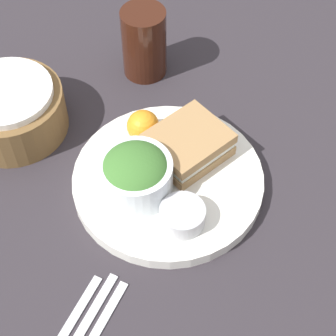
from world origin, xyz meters
TOP-DOWN VIEW (x-y plane):
  - ground_plane at (0.00, 0.00)m, footprint 4.00×4.00m
  - plate at (0.00, 0.00)m, footprint 0.29×0.29m
  - sandwich at (0.05, 0.01)m, footprint 0.12×0.11m
  - salad_bowl at (-0.05, 0.02)m, footprint 0.11×0.11m
  - dressing_cup at (-0.04, -0.07)m, footprint 0.06×0.06m
  - orange_wedge at (0.03, 0.08)m, footprint 0.05×0.05m
  - drink_glass at (0.15, 0.21)m, footprint 0.08×0.08m
  - bread_basket at (-0.09, 0.26)m, footprint 0.18×0.18m
  - fork at (-0.24, -0.10)m, footprint 0.16×0.06m
  - knife at (-0.24, -0.08)m, footprint 0.16×0.06m
  - spoon at (-0.25, -0.06)m, footprint 0.14×0.06m

SIDE VIEW (x-z plane):
  - ground_plane at x=0.00m, z-range 0.00..0.00m
  - fork at x=-0.24m, z-range 0.00..0.01m
  - knife at x=-0.24m, z-range 0.00..0.01m
  - spoon at x=-0.25m, z-range 0.00..0.01m
  - plate at x=0.00m, z-range 0.00..0.02m
  - dressing_cup at x=-0.04m, z-range 0.02..0.05m
  - bread_basket at x=-0.09m, z-range 0.00..0.08m
  - sandwich at x=0.05m, z-range 0.02..0.07m
  - orange_wedge at x=0.03m, z-range 0.02..0.07m
  - salad_bowl at x=-0.05m, z-range 0.02..0.10m
  - drink_glass at x=0.15m, z-range 0.00..0.13m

